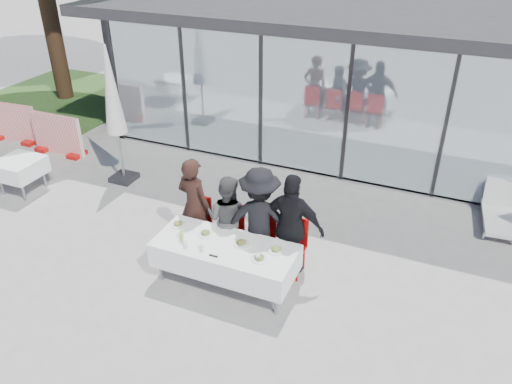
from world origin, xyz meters
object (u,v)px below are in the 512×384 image
diner_chair_a (198,220)px  plate_c (242,243)px  diner_d (292,227)px  plate_a (179,224)px  diner_chair_d (293,243)px  lounger (500,211)px  diner_b (228,218)px  plate_d (276,249)px  diner_c (260,219)px  dining_table (225,256)px  diner_chair_b (230,228)px  plate_extra (259,258)px  market_umbrella (112,98)px  folded_eyeglasses (213,256)px  spare_table_left (20,168)px  diner_a (194,205)px  juice_bottle (181,236)px  diner_chair_c (262,235)px  plate_b (206,233)px

diner_chair_a → plate_c: 1.32m
diner_d → plate_a: diner_d is taller
diner_chair_d → lounger: bearing=42.4°
diner_b → plate_a: diner_b is taller
plate_d → diner_c: bearing=134.6°
dining_table → diner_chair_b: (-0.27, 0.75, -0.00)m
plate_d → diner_b: bearing=155.4°
diner_b → diner_d: size_ratio=0.86×
plate_c → plate_extra: 0.47m
plate_d → market_umbrella: size_ratio=0.09×
dining_table → lounger: dining_table is taller
dining_table → plate_d: (0.79, 0.17, 0.24)m
plate_d → plate_a: bearing=179.1°
diner_b → market_umbrella: (-3.36, 1.59, 1.12)m
plate_extra → lounger: bearing=47.9°
diner_d → plate_a: 1.88m
folded_eyeglasses → spare_table_left: bearing=165.8°
diner_chair_d → plate_extra: 0.93m
diner_a → spare_table_left: diner_a is taller
diner_a → diner_d: diner_d is taller
plate_a → juice_bottle: bearing=-52.7°
diner_a → spare_table_left: 4.43m
diner_chair_c → spare_table_left: (-5.62, 0.26, 0.02)m
plate_c → juice_bottle: juice_bottle is taller
diner_chair_d → lounger: size_ratio=0.71×
diner_b → diner_c: bearing=178.6°
diner_a → folded_eyeglasses: bearing=141.2°
diner_d → diner_a: bearing=1.5°
diner_b → juice_bottle: 0.91m
diner_b → plate_d: diner_b is taller
diner_chair_a → plate_a: (-0.05, -0.55, 0.24)m
plate_extra → folded_eyeglasses: size_ratio=1.95×
diner_c → diner_chair_b: bearing=-22.5°
dining_table → plate_b: size_ratio=8.29×
diner_chair_a → diner_chair_d: size_ratio=1.00×
plate_extra → diner_chair_b: bearing=136.1°
plate_c → market_umbrella: 4.56m
dining_table → diner_d: (0.87, 0.66, 0.38)m
folded_eyeglasses → diner_chair_b: bearing=102.6°
diner_chair_a → folded_eyeglasses: diner_chair_a is taller
diner_a → diner_chair_b: bearing=-162.1°
diner_chair_a → diner_d: bearing=-2.9°
diner_a → diner_chair_d: diner_a is taller
diner_c → plate_d: (0.48, -0.49, -0.14)m
market_umbrella → diner_chair_d: bearing=-18.4°
diner_chair_a → plate_d: diner_chair_a is taller
spare_table_left → lounger: 9.74m
diner_chair_d → lounger: diner_chair_d is taller
diner_a → diner_chair_c: (1.21, 0.09, -0.35)m
diner_d → plate_b: bearing=23.8°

